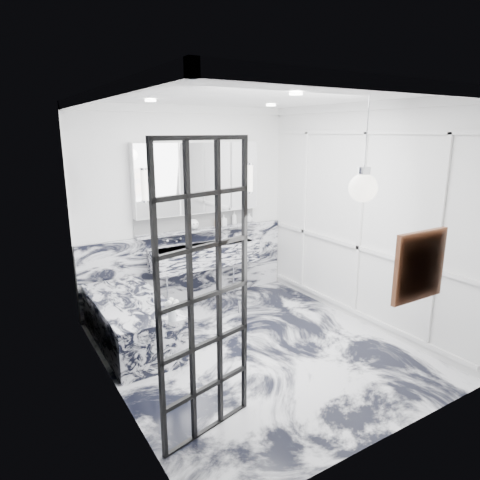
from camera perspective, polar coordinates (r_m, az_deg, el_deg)
floor at (r=5.13m, az=2.10°, el=-14.31°), size 3.60×3.60×0.00m
ceiling at (r=4.52m, az=2.44°, el=18.63°), size 3.60×3.60×0.00m
wall_back at (r=6.18m, az=-7.07°, el=4.32°), size 3.60×0.00×3.60m
wall_front at (r=3.35m, az=19.69°, el=-4.95°), size 3.60×0.00×3.60m
wall_left at (r=4.00m, az=-17.19°, el=-1.68°), size 0.00×3.60×3.60m
wall_right at (r=5.66m, az=15.87°, el=2.97°), size 0.00×3.60×3.60m
marble_clad_back at (r=6.36m, az=-6.74°, el=-3.50°), size 3.18×0.05×1.05m
marble_clad_left at (r=4.02m, az=-16.93°, el=-2.48°), size 0.02×3.56×2.68m
panel_molding at (r=5.67m, az=15.67°, el=1.96°), size 0.03×3.40×2.30m
soap_bottle_a at (r=6.47m, az=-0.78°, el=2.96°), size 0.08×0.09×0.20m
soap_bottle_b at (r=6.39m, az=-2.19°, el=2.66°), size 0.08×0.08×0.17m
soap_bottle_c at (r=6.62m, az=1.22°, el=2.97°), size 0.13×0.13×0.14m
face_pot at (r=6.16m, az=-6.25°, el=2.09°), size 0.16×0.16×0.16m
amber_bottle at (r=6.33m, az=-3.22°, el=2.24°), size 0.04×0.04×0.10m
flower_vase at (r=4.53m, az=-9.03°, el=-9.93°), size 0.09×0.09×0.12m
crittall_door at (r=3.37m, az=-4.67°, el=-7.51°), size 0.86×0.25×2.41m
artwork at (r=3.64m, az=22.83°, el=-3.19°), size 0.46×0.04×0.46m
pendant_light at (r=3.61m, az=16.10°, el=6.68°), size 0.23×0.23×0.23m
trough_sink at (r=6.18m, az=-4.67°, el=-2.01°), size 1.60×0.45×0.30m
ledge at (r=6.24m, az=-5.42°, el=1.36°), size 1.90×0.14×0.04m
subway_tile at (r=6.26m, az=-5.70°, el=2.67°), size 1.90×0.03×0.23m
mirror_cabinet at (r=6.12m, az=-5.61°, el=8.23°), size 1.90×0.16×1.00m
sconce_left at (r=5.72m, az=-12.62°, el=7.14°), size 0.07×0.07×0.40m
sconce_right at (r=6.44m, az=1.41°, el=8.23°), size 0.07×0.07×0.40m
bathtub at (r=5.30m, az=-14.30°, el=-10.50°), size 0.75×1.65×0.55m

